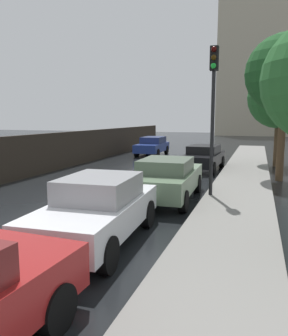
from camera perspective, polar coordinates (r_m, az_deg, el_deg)
name	(u,v)px	position (r m, az deg, el deg)	size (l,w,h in m)	color
car_blue_mid_road	(152,146)	(24.68, 1.42, 3.76)	(1.75, 4.01, 1.33)	navy
car_green_far_ahead	(167,178)	(11.27, 3.93, -1.69)	(1.90, 4.29, 1.40)	slate
car_black_behind_camera	(203,157)	(18.03, 9.89, 1.83)	(1.89, 4.14, 1.28)	black
car_white_far_lane	(98,209)	(7.50, -7.70, -6.79)	(1.90, 4.10, 1.45)	silver
traffic_light	(213,95)	(11.44, 11.48, 11.91)	(0.26, 0.39, 4.81)	black
street_tree_near	(285,74)	(15.77, 22.50, 14.34)	(3.26, 3.26, 6.16)	#4C3823
street_tree_far	(279,98)	(20.35, 21.67, 10.89)	(3.38, 3.38, 5.50)	#4C3823
distant_tower	(258,58)	(57.41, 18.54, 16.97)	(11.89, 8.05, 27.19)	#B2A88E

